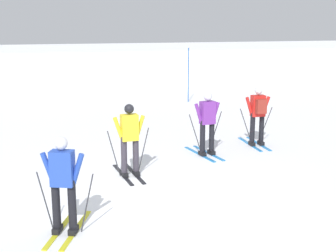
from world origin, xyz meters
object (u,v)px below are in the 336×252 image
Objects in this scene: skier_yellow at (130,138)px; trail_marker_pole at (188,75)px; skier_purple at (207,122)px; skier_red at (258,113)px; skier_blue at (63,183)px.

trail_marker_pole is at bearing 66.24° from skier_yellow.
skier_purple is 1.80m from skier_red.
trail_marker_pole is (4.14, 9.41, 0.26)m from skier_yellow.
skier_blue is at bearing -115.22° from trail_marker_pole.
skier_yellow is at bearing -113.76° from trail_marker_pole.
skier_blue is 7.16m from skier_red.
skier_red is 7.61m from trail_marker_pole.
trail_marker_pole is at bearing 88.81° from skier_red.
skier_blue is at bearing -140.84° from skier_red.
trail_marker_pole reaches higher than skier_purple.
skier_blue is 0.73× the size of trail_marker_pole.
skier_blue is at bearing -119.98° from skier_yellow.
skier_red is at bearing 39.16° from skier_blue.
skier_yellow is 10.29m from trail_marker_pole.
skier_yellow and skier_red have the same top height.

